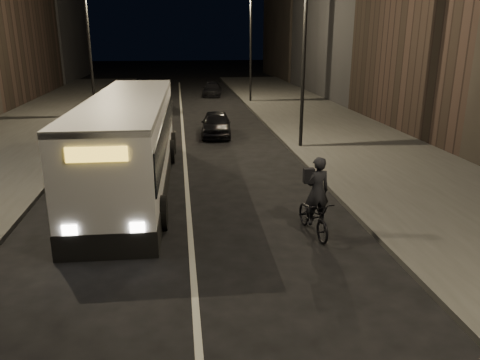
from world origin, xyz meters
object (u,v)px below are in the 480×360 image
object	(u,v)px
cyclist_on_bicycle	(315,209)
car_far	(212,89)
streetlight_left_far	(93,33)
city_bus	(130,138)
streetlight_right_far	(247,33)
car_mid	(160,102)
streetlight_right_mid	(299,33)
car_near	(216,124)

from	to	relation	value
cyclist_on_bicycle	car_far	bearing A→B (deg)	84.05
streetlight_left_far	city_bus	bearing A→B (deg)	-77.04
streetlight_right_far	streetlight_left_far	bearing A→B (deg)	-150.64
city_bus	cyclist_on_bicycle	world-z (taller)	city_bus
streetlight_left_far	car_far	size ratio (longest dim) A/B	2.10
car_mid	car_far	bearing A→B (deg)	-123.56
streetlight_right_mid	streetlight_right_far	size ratio (longest dim) A/B	1.00
car_near	city_bus	bearing A→B (deg)	-109.26
cyclist_on_bicycle	city_bus	bearing A→B (deg)	129.01
streetlight_right_mid	cyclist_on_bicycle	bearing A→B (deg)	-100.98
car_near	car_far	size ratio (longest dim) A/B	1.00
streetlight_right_far	car_mid	bearing A→B (deg)	-152.16
city_bus	car_near	xyz separation A→B (m)	(3.75, 8.32, -1.11)
city_bus	car_far	bearing A→B (deg)	80.74
cyclist_on_bicycle	car_far	distance (m)	30.61
streetlight_right_mid	streetlight_left_far	size ratio (longest dim) A/B	1.00
streetlight_left_far	car_near	world-z (taller)	streetlight_left_far
streetlight_left_far	cyclist_on_bicycle	xyz separation A→B (m)	(8.74, -19.90, -4.60)
streetlight_right_mid	car_mid	distance (m)	14.90
car_far	car_near	bearing A→B (deg)	-86.07
streetlight_right_far	cyclist_on_bicycle	world-z (taller)	streetlight_right_far
city_bus	streetlight_left_far	bearing A→B (deg)	104.45
streetlight_right_mid	cyclist_on_bicycle	size ratio (longest dim) A/B	3.57
streetlight_right_far	car_far	xyz separation A→B (m)	(-2.45, 4.71, -4.80)
city_bus	car_far	world-z (taller)	city_bus
streetlight_right_far	streetlight_left_far	size ratio (longest dim) A/B	1.00
city_bus	car_far	size ratio (longest dim) A/B	3.14
car_near	car_mid	bearing A→B (deg)	115.65
cyclist_on_bicycle	car_mid	xyz separation A→B (m)	(-4.91, 22.29, -0.08)
streetlight_right_mid	streetlight_left_far	world-z (taller)	same
streetlight_right_far	streetlight_right_mid	bearing A→B (deg)	-90.00
cyclist_on_bicycle	car_far	size ratio (longest dim) A/B	0.59
streetlight_left_far	car_far	world-z (taller)	streetlight_left_far
city_bus	car_far	xyz separation A→B (m)	(4.82, 25.43, -1.21)
streetlight_left_far	car_far	distance (m)	14.32
city_bus	car_mid	world-z (taller)	city_bus
city_bus	car_near	bearing A→B (deg)	67.22
streetlight_left_far	car_mid	world-z (taller)	streetlight_left_far
streetlight_right_far	car_mid	world-z (taller)	streetlight_right_far
streetlight_right_mid	streetlight_right_far	xyz separation A→B (m)	(0.00, 16.00, 0.00)
city_bus	cyclist_on_bicycle	xyz separation A→B (m)	(5.35, -5.18, -1.01)
streetlight_right_far	cyclist_on_bicycle	xyz separation A→B (m)	(-1.92, -25.90, -4.60)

